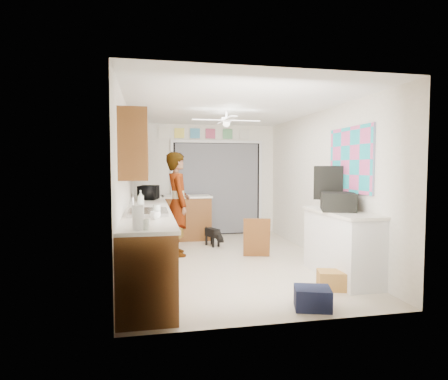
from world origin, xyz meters
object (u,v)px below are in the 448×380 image
cup (155,215)px  suitcase (338,202)px  navy_crate (313,298)px  man (178,204)px  soap_bottle (141,200)px  dog (212,236)px  microwave (149,193)px  paper_towel_roll (138,218)px  cardboard_box (333,280)px

cup → suitcase: size_ratio=0.20×
navy_crate → man: man is taller
cup → suitcase: (2.52, 0.38, 0.08)m
soap_bottle → navy_crate: bearing=-43.1°
cup → man: (0.42, 2.13, -0.08)m
soap_bottle → cup: size_ratio=2.31×
navy_crate → dog: dog is taller
soap_bottle → microwave: bearing=86.1°
soap_bottle → dog: soap_bottle is taller
paper_towel_roll → man: size_ratio=0.14×
soap_bottle → man: bearing=60.4°
cardboard_box → cup: bearing=176.7°
soap_bottle → dog: bearing=51.7°
dog → navy_crate: bearing=-104.4°
man → paper_towel_roll: bearing=162.3°
cup → paper_towel_roll: paper_towel_roll is taller
cardboard_box → man: bearing=128.3°
cup → cardboard_box: size_ratio=0.32×
soap_bottle → suitcase: size_ratio=0.47×
cardboard_box → man: size_ratio=0.21×
microwave → cardboard_box: 3.75m
paper_towel_roll → dog: paper_towel_roll is taller
soap_bottle → man: 1.24m
cardboard_box → dog: bearing=110.4°
soap_bottle → man: (0.61, 1.07, -0.17)m
cardboard_box → microwave: bearing=129.0°
man → dog: (0.72, 0.61, -0.71)m
microwave → soap_bottle: size_ratio=1.70×
suitcase → cardboard_box: (-0.32, -0.51, -0.95)m
cardboard_box → soap_bottle: bearing=153.7°
man → navy_crate: bearing=-161.9°
dog → cardboard_box: bearing=-92.9°
cardboard_box → suitcase: bearing=58.0°
microwave → navy_crate: (1.75, -3.38, -0.95)m
soap_bottle → man: man is taller
paper_towel_roll → cardboard_box: (2.38, 0.61, -0.95)m
suitcase → dog: 2.87m
microwave → soap_bottle: soap_bottle is taller
suitcase → man: (-2.10, 1.74, -0.16)m
microwave → man: bearing=-125.6°
man → cardboard_box: bearing=-147.6°
paper_towel_roll → man: man is taller
microwave → paper_towel_roll: (-0.10, -3.43, -0.01)m
cardboard_box → navy_crate: 0.77m
paper_towel_roll → cardboard_box: bearing=14.3°
suitcase → navy_crate: 1.66m
soap_bottle → paper_towel_roll: 1.79m
microwave → paper_towel_roll: 3.43m
suitcase → navy_crate: (-0.85, -1.07, -0.95)m
cup → cardboard_box: (2.20, -0.13, -0.87)m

